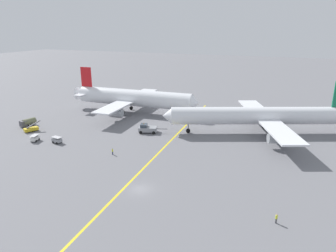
% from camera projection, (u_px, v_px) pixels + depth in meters
% --- Properties ---
extents(ground_plane, '(600.00, 600.00, 0.00)m').
position_uv_depth(ground_plane, '(140.00, 189.00, 59.90)').
color(ground_plane, slate).
extents(taxiway_stripe, '(5.07, 119.93, 0.01)m').
position_uv_depth(taxiway_stripe, '(146.00, 166.00, 69.95)').
color(taxiway_stripe, yellow).
rests_on(taxiway_stripe, ground).
extents(airliner_at_gate_left, '(48.91, 41.03, 15.85)m').
position_uv_depth(airliner_at_gate_left, '(134.00, 98.00, 111.60)').
color(airliner_at_gate_left, white).
rests_on(airliner_at_gate_left, ground).
extents(airliner_being_pushed, '(53.84, 43.39, 15.59)m').
position_uv_depth(airliner_being_pushed, '(259.00, 116.00, 90.21)').
color(airliner_being_pushed, white).
rests_on(airliner_being_pushed, ground).
extents(pushback_tug, '(8.66, 4.56, 2.93)m').
position_uv_depth(pushback_tug, '(147.00, 128.00, 91.63)').
color(pushback_tug, gray).
rests_on(pushback_tug, ground).
extents(gse_baggage_cart_near_cluster, '(2.12, 3.00, 1.71)m').
position_uv_depth(gse_baggage_cart_near_cluster, '(35.00, 138.00, 84.82)').
color(gse_baggage_cart_near_cluster, silver).
rests_on(gse_baggage_cart_near_cluster, ground).
extents(gse_belt_loader_portside, '(3.44, 4.94, 3.02)m').
position_uv_depth(gse_belt_loader_portside, '(31.00, 129.00, 92.64)').
color(gse_belt_loader_portside, gold).
rests_on(gse_belt_loader_portside, ground).
extents(gse_fuel_bowser_stubby, '(3.09, 5.22, 2.40)m').
position_uv_depth(gse_fuel_bowser_stubby, '(28.00, 122.00, 97.46)').
color(gse_fuel_bowser_stubby, '#666B4C').
rests_on(gse_fuel_bowser_stubby, ground).
extents(gse_baggage_cart_trailing, '(2.91, 1.91, 1.71)m').
position_uv_depth(gse_baggage_cart_trailing, '(57.00, 140.00, 83.43)').
color(gse_baggage_cart_trailing, gray).
rests_on(gse_baggage_cart_trailing, ground).
extents(ground_crew_marshaller_foreground, '(0.36, 0.36, 1.72)m').
position_uv_depth(ground_crew_marshaller_foreground, '(276.00, 218.00, 49.23)').
color(ground_crew_marshaller_foreground, '#4C4C51').
rests_on(ground_crew_marshaller_foreground, ground).
extents(ground_crew_wing_walker_right, '(0.36, 0.36, 1.60)m').
position_uv_depth(ground_crew_wing_walker_right, '(113.00, 152.00, 75.79)').
color(ground_crew_wing_walker_right, '#2D3351').
rests_on(ground_crew_wing_walker_right, ground).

